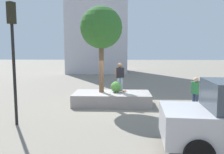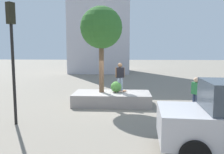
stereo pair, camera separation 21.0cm
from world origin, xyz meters
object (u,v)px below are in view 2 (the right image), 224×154
(planter_ledge, at_px, (112,98))
(traffic_light_corner, at_px, (12,43))
(skateboard, at_px, (120,91))
(plaza_tree, at_px, (101,28))
(skateboarder, at_px, (120,75))
(bystander_watching, at_px, (196,91))

(planter_ledge, xyz_separation_m, traffic_light_corner, (3.82, 3.77, 3.03))
(planter_ledge, bearing_deg, skateboard, -155.84)
(plaza_tree, bearing_deg, skateboarder, -177.40)
(skateboard, bearing_deg, planter_ledge, 24.16)
(plaza_tree, distance_m, traffic_light_corner, 5.16)
(skateboarder, height_order, traffic_light_corner, traffic_light_corner)
(skateboarder, distance_m, bystander_watching, 4.18)
(planter_ledge, height_order, bystander_watching, bystander_watching)
(planter_ledge, xyz_separation_m, skateboard, (-0.45, -0.20, 0.40))
(skateboard, xyz_separation_m, skateboarder, (-0.00, 0.00, 0.95))
(plaza_tree, relative_size, skateboarder, 3.01)
(traffic_light_corner, bearing_deg, skateboarder, -137.09)
(skateboard, bearing_deg, skateboarder, 180.00)
(plaza_tree, relative_size, traffic_light_corner, 0.97)
(planter_ledge, relative_size, bystander_watching, 2.56)
(planter_ledge, bearing_deg, plaza_tree, -13.98)
(skateboard, bearing_deg, plaza_tree, 2.60)
(traffic_light_corner, xyz_separation_m, bystander_watching, (-8.26, -2.94, -2.39))
(skateboarder, distance_m, traffic_light_corner, 6.07)
(planter_ledge, height_order, skateboarder, skateboarder)
(plaza_tree, height_order, bystander_watching, plaza_tree)
(planter_ledge, distance_m, traffic_light_corner, 6.17)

